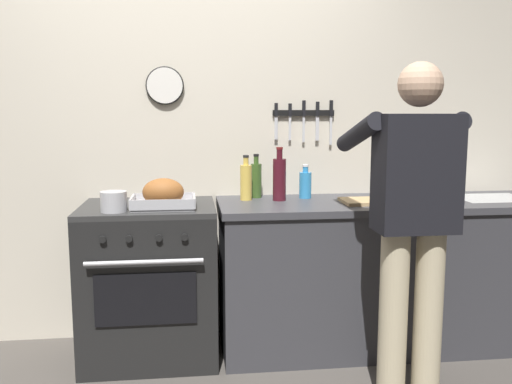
{
  "coord_description": "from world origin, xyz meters",
  "views": [
    {
      "loc": [
        0.02,
        -2.16,
        1.43
      ],
      "look_at": [
        0.39,
        0.85,
        0.99
      ],
      "focal_mm": 38.7,
      "sensor_mm": 36.0,
      "label": 1
    }
  ],
  "objects": [
    {
      "name": "person_cook",
      "position": [
        1.09,
        0.34,
        0.95
      ],
      "size": [
        0.51,
        0.63,
        1.66
      ],
      "rotation": [
        0.0,
        0.0,
        1.45
      ],
      "color": "#C6B793",
      "rests_on": "ground"
    },
    {
      "name": "cutting_board",
      "position": [
        1.08,
        0.91,
        0.91
      ],
      "size": [
        0.36,
        0.24,
        0.02
      ],
      "primitive_type": "cube",
      "color": "tan",
      "rests_on": "counter_block"
    },
    {
      "name": "bottle_soy_sauce",
      "position": [
        1.5,
        1.07,
        0.99
      ],
      "size": [
        0.06,
        0.06,
        0.21
      ],
      "color": "black",
      "rests_on": "counter_block"
    },
    {
      "name": "stove",
      "position": [
        -0.22,
        0.99,
        0.45
      ],
      "size": [
        0.76,
        0.67,
        0.9
      ],
      "color": "black",
      "rests_on": "ground"
    },
    {
      "name": "bottle_olive_oil",
      "position": [
        0.43,
        1.2,
        1.01
      ],
      "size": [
        0.07,
        0.07,
        0.27
      ],
      "color": "#385623",
      "rests_on": "counter_block"
    },
    {
      "name": "bottle_cooking_oil",
      "position": [
        0.36,
        1.11,
        1.01
      ],
      "size": [
        0.07,
        0.07,
        0.27
      ],
      "color": "gold",
      "rests_on": "counter_block"
    },
    {
      "name": "bottle_dish_soap",
      "position": [
        0.73,
        1.14,
        0.99
      ],
      "size": [
        0.08,
        0.08,
        0.21
      ],
      "color": "#338CCC",
      "rests_on": "counter_block"
    },
    {
      "name": "wall_back",
      "position": [
        0.0,
        1.35,
        1.3
      ],
      "size": [
        6.0,
        0.13,
        2.6
      ],
      "color": "beige",
      "rests_on": "ground"
    },
    {
      "name": "bottle_wine_red",
      "position": [
        0.55,
        1.07,
        1.03
      ],
      "size": [
        0.08,
        0.08,
        0.32
      ],
      "color": "#47141E",
      "rests_on": "counter_block"
    },
    {
      "name": "saucepan",
      "position": [
        -0.38,
        0.81,
        0.95
      ],
      "size": [
        0.14,
        0.14,
        0.11
      ],
      "color": "#B7B7BC",
      "rests_on": "stove"
    },
    {
      "name": "roasting_pan",
      "position": [
        -0.13,
        0.88,
        0.97
      ],
      "size": [
        0.35,
        0.26,
        0.17
      ],
      "color": "#B7B7BC",
      "rests_on": "stove"
    },
    {
      "name": "counter_block",
      "position": [
        1.21,
        0.99,
        0.46
      ],
      "size": [
        2.03,
        0.65,
        0.9
      ],
      "color": "#38383D",
      "rests_on": "ground"
    }
  ]
}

